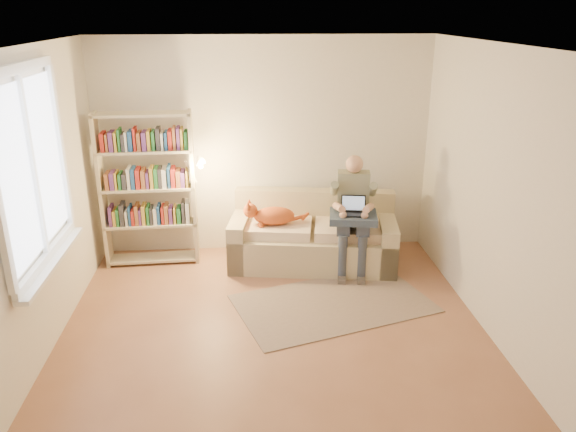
{
  "coord_description": "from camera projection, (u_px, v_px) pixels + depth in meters",
  "views": [
    {
      "loc": [
        -0.23,
        -4.38,
        2.87
      ],
      "look_at": [
        0.19,
        1.0,
        0.87
      ],
      "focal_mm": 35.0,
      "sensor_mm": 36.0,
      "label": 1
    }
  ],
  "objects": [
    {
      "name": "wall_back",
      "position": [
        264.0,
        147.0,
        6.76
      ],
      "size": [
        4.0,
        0.02,
        2.6
      ],
      "primitive_type": "cube",
      "color": "silver",
      "rests_on": "floor"
    },
    {
      "name": "window",
      "position": [
        40.0,
        200.0,
        4.67
      ],
      "size": [
        0.12,
        1.52,
        1.69
      ],
      "color": "white",
      "rests_on": "wall_left"
    },
    {
      "name": "wall_left",
      "position": [
        26.0,
        217.0,
        4.51
      ],
      "size": [
        0.02,
        4.5,
        2.6
      ],
      "primitive_type": "cube",
      "color": "silver",
      "rests_on": "floor"
    },
    {
      "name": "wall_front",
      "position": [
        302.0,
        376.0,
        2.55
      ],
      "size": [
        4.0,
        0.02,
        2.6
      ],
      "primitive_type": "cube",
      "color": "silver",
      "rests_on": "floor"
    },
    {
      "name": "ceiling",
      "position": [
        273.0,
        47.0,
        4.2
      ],
      "size": [
        4.0,
        4.5,
        0.02
      ],
      "primitive_type": "cube",
      "color": "white",
      "rests_on": "wall_back"
    },
    {
      "name": "floor",
      "position": [
        275.0,
        344.0,
        5.11
      ],
      "size": [
        4.5,
        4.5,
        0.0
      ],
      "primitive_type": "plane",
      "color": "brown",
      "rests_on": "ground"
    },
    {
      "name": "cat",
      "position": [
        273.0,
        215.0,
        6.47
      ],
      "size": [
        0.73,
        0.32,
        0.26
      ],
      "rotation": [
        0.0,
        0.0,
        -0.15
      ],
      "color": "orange",
      "rests_on": "sofa"
    },
    {
      "name": "blanket",
      "position": [
        349.0,
        217.0,
        6.26
      ],
      "size": [
        0.58,
        0.5,
        0.08
      ],
      "primitive_type": "cube",
      "rotation": [
        0.0,
        0.0,
        -0.15
      ],
      "color": "#2D3B4E",
      "rests_on": "person"
    },
    {
      "name": "laptop",
      "position": [
        349.0,
        209.0,
        6.24
      ],
      "size": [
        0.3,
        0.29,
        0.22
      ],
      "rotation": [
        0.0,
        0.0,
        -0.15
      ],
      "color": "black",
      "rests_on": "blanket"
    },
    {
      "name": "person",
      "position": [
        353.0,
        208.0,
        6.34
      ],
      "size": [
        0.44,
        0.62,
        1.34
      ],
      "rotation": [
        0.0,
        0.0,
        -0.15
      ],
      "color": "gray",
      "rests_on": "sofa"
    },
    {
      "name": "bookshelf",
      "position": [
        148.0,
        182.0,
        6.44
      ],
      "size": [
        1.21,
        0.33,
        1.81
      ],
      "rotation": [
        0.0,
        0.0,
        0.04
      ],
      "color": "#BFB290",
      "rests_on": "floor"
    },
    {
      "name": "wall_right",
      "position": [
        507.0,
        204.0,
        4.8
      ],
      "size": [
        0.02,
        4.5,
        2.6
      ],
      "primitive_type": "cube",
      "color": "silver",
      "rests_on": "floor"
    },
    {
      "name": "rug",
      "position": [
        333.0,
        303.0,
        5.8
      ],
      "size": [
        2.2,
        1.68,
        0.01
      ],
      "primitive_type": "cube",
      "rotation": [
        0.0,
        0.0,
        0.31
      ],
      "color": "gray",
      "rests_on": "floor"
    },
    {
      "name": "sofa",
      "position": [
        313.0,
        239.0,
        6.67
      ],
      "size": [
        2.03,
        1.15,
        0.82
      ],
      "rotation": [
        0.0,
        0.0,
        -0.15
      ],
      "color": "tan",
      "rests_on": "floor"
    }
  ]
}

